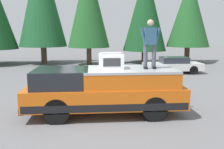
{
  "coord_description": "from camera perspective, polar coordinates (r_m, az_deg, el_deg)",
  "views": [
    {
      "loc": [
        -8.37,
        0.03,
        2.91
      ],
      "look_at": [
        0.78,
        -0.74,
        1.35
      ],
      "focal_mm": 39.94,
      "sensor_mm": 36.0,
      "label": 1
    }
  ],
  "objects": [
    {
      "name": "person_on_truck_bed",
      "position": [
        8.76,
        8.7,
        7.19
      ],
      "size": [
        0.29,
        0.72,
        1.69
      ],
      "color": "#4C515B",
      "rests_on": "pickup_truck"
    },
    {
      "name": "compressor_unit",
      "position": [
        8.71,
        -0.2,
        3.16
      ],
      "size": [
        0.65,
        0.84,
        0.56
      ],
      "color": "white",
      "rests_on": "pickup_truck"
    },
    {
      "name": "ground_plane",
      "position": [
        8.86,
        -4.42,
        -9.56
      ],
      "size": [
        90.0,
        90.0,
        0.0
      ],
      "primitive_type": "plane",
      "color": "slate"
    },
    {
      "name": "conifer_left",
      "position": [
        24.27,
        7.59,
        14.51
      ],
      "size": [
        4.09,
        4.09,
        8.84
      ],
      "color": "#4C3826",
      "rests_on": "ground"
    },
    {
      "name": "pickup_truck",
      "position": [
        8.89,
        -1.61,
        -3.6
      ],
      "size": [
        2.01,
        5.54,
        1.65
      ],
      "color": "orange",
      "rests_on": "ground"
    },
    {
      "name": "conifer_center_left",
      "position": [
        22.49,
        -5.46,
        15.74
      ],
      "size": [
        3.69,
        3.69,
        9.05
      ],
      "color": "#4C3826",
      "rests_on": "ground"
    },
    {
      "name": "conifer_far_left",
      "position": [
        25.21,
        17.22,
        13.58
      ],
      "size": [
        4.0,
        4.0,
        8.12
      ],
      "color": "#4C3826",
      "rests_on": "ground"
    },
    {
      "name": "parked_car_white",
      "position": [
        18.43,
        13.72,
        2.11
      ],
      "size": [
        1.64,
        4.1,
        1.16
      ],
      "color": "white",
      "rests_on": "ground"
    }
  ]
}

